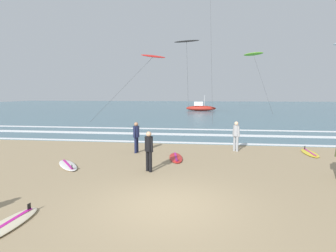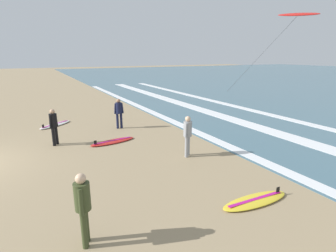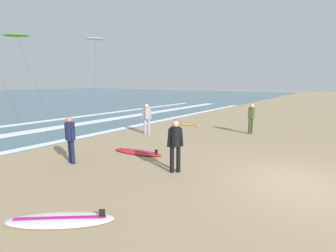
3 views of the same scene
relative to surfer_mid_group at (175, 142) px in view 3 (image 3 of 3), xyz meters
The scene contains 12 objects.
ground_plane 3.57m from the surfer_mid_group, 70.65° to the right, with size 160.00×160.00×0.00m, color #9E8763.
wave_foam_shoreline 6.64m from the surfer_mid_group, 86.99° to the left, with size 44.30×0.53×0.01m, color white.
wave_foam_mid_break 10.07m from the surfer_mid_group, 88.86° to the left, with size 45.79×1.05×0.01m, color white.
surfer_mid_group is the anchor object (origin of this frame).
surfer_left_near 3.58m from the surfer_mid_group, 111.97° to the left, with size 0.32×0.52×1.60m.
surfer_right_near 5.82m from the surfer_mid_group, 49.03° to the left, with size 0.39×0.45×1.60m.
surfer_left_far 7.06m from the surfer_mid_group, ahead, with size 0.51×0.32×1.60m.
surfboard_right_spare 3.70m from the surfer_mid_group, behind, with size 1.78×2.01×0.25m.
surfboard_foreground_flat 2.61m from the surfer_mid_group, 70.20° to the left, with size 0.93×2.17×0.25m.
surfboard_near_water 8.68m from the surfer_mid_group, 29.52° to the left, with size 0.68×2.12×0.25m.
kite_white_low_near 35.73m from the surfer_mid_group, 55.03° to the left, with size 2.97×3.52×9.63m.
kite_lime_mid_center 31.02m from the surfer_mid_group, 73.65° to the left, with size 4.67×3.11×8.53m.
Camera 3 is at (-7.05, -0.72, 2.70)m, focal length 26.12 mm.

